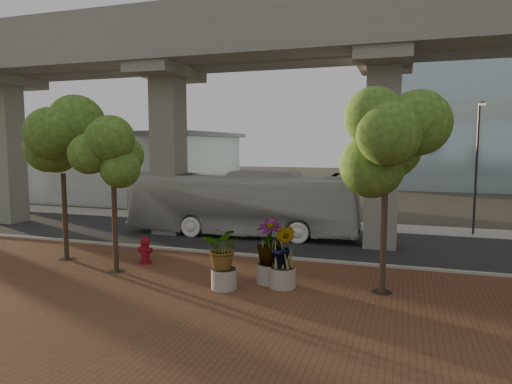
% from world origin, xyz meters
% --- Properties ---
extents(ground, '(160.00, 160.00, 0.00)m').
position_xyz_m(ground, '(0.00, 0.00, 0.00)').
color(ground, '#352F26').
rests_on(ground, ground).
extents(brick_plaza, '(70.00, 13.00, 0.06)m').
position_xyz_m(brick_plaza, '(0.00, -8.00, 0.03)').
color(brick_plaza, brown).
rests_on(brick_plaza, ground).
extents(asphalt_road, '(90.00, 8.00, 0.04)m').
position_xyz_m(asphalt_road, '(0.00, 2.00, 0.02)').
color(asphalt_road, black).
rests_on(asphalt_road, ground).
extents(curb_strip, '(70.00, 0.25, 0.16)m').
position_xyz_m(curb_strip, '(0.00, -2.00, 0.08)').
color(curb_strip, '#A2A097').
rests_on(curb_strip, ground).
extents(far_sidewalk, '(90.00, 3.00, 0.06)m').
position_xyz_m(far_sidewalk, '(0.00, 7.50, 0.03)').
color(far_sidewalk, '#A2A097').
rests_on(far_sidewalk, ground).
extents(transit_viaduct, '(72.00, 5.60, 12.40)m').
position_xyz_m(transit_viaduct, '(0.00, 2.00, 7.29)').
color(transit_viaduct, gray).
rests_on(transit_viaduct, ground).
extents(station_pavilion, '(23.00, 13.00, 6.30)m').
position_xyz_m(station_pavilion, '(-20.00, 16.00, 3.22)').
color(station_pavilion, '#B0C1C9').
rests_on(station_pavilion, ground).
extents(transit_bus, '(13.43, 3.65, 3.71)m').
position_xyz_m(transit_bus, '(-1.72, 2.72, 1.86)').
color(transit_bus, silver).
rests_on(transit_bus, ground).
extents(fire_hydrant, '(0.61, 0.55, 1.22)m').
position_xyz_m(fire_hydrant, '(-3.59, -4.61, 0.65)').
color(fire_hydrant, maroon).
rests_on(fire_hydrant, ground).
extents(planter_front, '(2.06, 2.06, 2.27)m').
position_xyz_m(planter_front, '(1.03, -6.84, 1.44)').
color(planter_front, gray).
rests_on(planter_front, ground).
extents(planter_right, '(2.27, 2.27, 2.42)m').
position_xyz_m(planter_right, '(2.38, -5.67, 1.53)').
color(planter_right, gray).
rests_on(planter_right, ground).
extents(planter_left, '(2.10, 2.10, 2.31)m').
position_xyz_m(planter_left, '(3.00, -6.03, 1.46)').
color(planter_left, '#9D9A8E').
rests_on(planter_left, ground).
extents(street_tree_far_west, '(4.05, 4.05, 6.93)m').
position_xyz_m(street_tree_far_west, '(-7.36, -5.12, 5.12)').
color(street_tree_far_west, '#443627').
rests_on(street_tree_far_west, ground).
extents(street_tree_near_west, '(3.35, 3.35, 6.18)m').
position_xyz_m(street_tree_near_west, '(-4.04, -6.09, 4.69)').
color(street_tree_near_west, '#443627').
rests_on(street_tree_near_west, ground).
extents(street_tree_near_east, '(4.25, 4.25, 7.09)m').
position_xyz_m(street_tree_near_east, '(6.47, -5.48, 5.19)').
color(street_tree_near_east, '#443627').
rests_on(street_tree_near_east, ground).
extents(streetlamp_west, '(0.40, 1.18, 8.12)m').
position_xyz_m(streetlamp_west, '(-8.28, 5.48, 4.74)').
color(streetlamp_west, '#2A2A2F').
rests_on(streetlamp_west, ground).
extents(streetlamp_east, '(0.37, 1.09, 7.52)m').
position_xyz_m(streetlamp_east, '(10.97, 6.91, 4.40)').
color(streetlamp_east, '#2A292E').
rests_on(streetlamp_east, ground).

